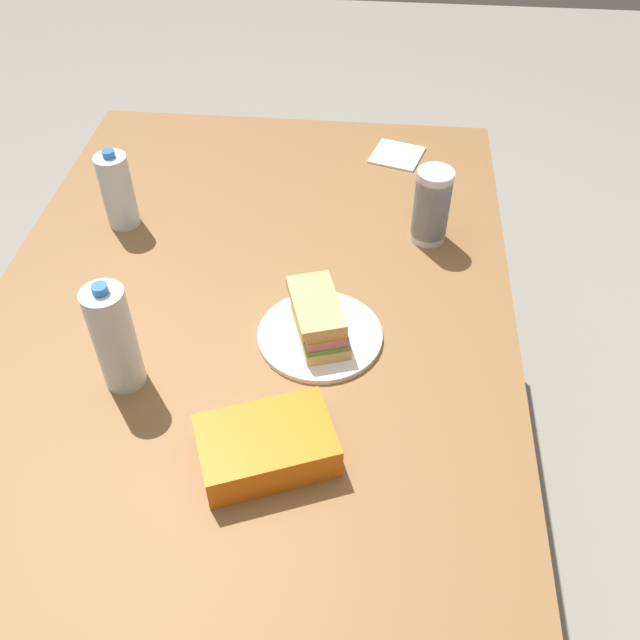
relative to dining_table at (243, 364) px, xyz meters
The scene contains 9 objects.
ground_plane 0.69m from the dining_table, ahead, with size 8.00×8.00×0.00m, color gray.
dining_table is the anchor object (origin of this frame).
paper_plate 0.18m from the dining_table, 82.17° to the right, with size 0.26×0.26×0.01m, color white.
sandwich 0.21m from the dining_table, 80.99° to the right, with size 0.20×0.15×0.08m.
chip_bag 0.32m from the dining_table, 160.25° to the right, with size 0.23×0.15×0.07m, color orange.
water_bottle_tall 0.30m from the dining_table, 122.59° to the left, with size 0.08×0.08×0.24m.
plastic_cup_stack 0.57m from the dining_table, 45.82° to the right, with size 0.08×0.08×0.18m.
water_bottle_spare 0.54m from the dining_table, 43.86° to the left, with size 0.08×0.08×0.20m.
paper_napkin 0.81m from the dining_table, 22.68° to the right, with size 0.13×0.13×0.01m, color white.
Camera 1 is at (-0.97, -0.26, 1.79)m, focal length 39.00 mm.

